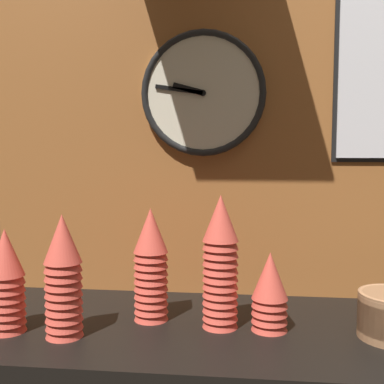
# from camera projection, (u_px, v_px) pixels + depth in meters

# --- Properties ---
(ground_plane) EXTENTS (1.60, 0.56, 0.04)m
(ground_plane) POSITION_uv_depth(u_px,v_px,m) (256.00, 333.00, 1.20)
(ground_plane) COLOR black
(wall_tiled_back) EXTENTS (1.60, 0.03, 1.05)m
(wall_tiled_back) POSITION_uv_depth(u_px,v_px,m) (257.00, 119.00, 1.41)
(wall_tiled_back) COLOR #A3602D
(wall_tiled_back) RESTS_ON ground_plane
(cup_stack_center_left) EXTENTS (0.09, 0.09, 0.29)m
(cup_stack_center_left) POSITION_uv_depth(u_px,v_px,m) (151.00, 264.00, 1.23)
(cup_stack_center_left) COLOR #DB4C3D
(cup_stack_center_left) RESTS_ON ground_plane
(cup_stack_center) EXTENTS (0.09, 0.09, 0.33)m
(cup_stack_center) POSITION_uv_depth(u_px,v_px,m) (220.00, 262.00, 1.17)
(cup_stack_center) COLOR #DB4C3D
(cup_stack_center) RESTS_ON ground_plane
(cup_stack_far_left) EXTENTS (0.09, 0.09, 0.25)m
(cup_stack_far_left) POSITION_uv_depth(u_px,v_px,m) (6.00, 281.00, 1.15)
(cup_stack_far_left) COLOR #DB4C3D
(cup_stack_far_left) RESTS_ON ground_plane
(cup_stack_left) EXTENTS (0.09, 0.09, 0.29)m
(cup_stack_left) POSITION_uv_depth(u_px,v_px,m) (63.00, 276.00, 1.12)
(cup_stack_left) COLOR #DB4C3D
(cup_stack_left) RESTS_ON ground_plane
(cup_stack_center_right) EXTENTS (0.09, 0.09, 0.19)m
(cup_stack_center_right) POSITION_uv_depth(u_px,v_px,m) (270.00, 291.00, 1.16)
(cup_stack_center_right) COLOR #DB4C3D
(cup_stack_center_right) RESTS_ON ground_plane
(wall_clock) EXTENTS (0.36, 0.03, 0.36)m
(wall_clock) POSITION_uv_depth(u_px,v_px,m) (203.00, 93.00, 1.39)
(wall_clock) COLOR beige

